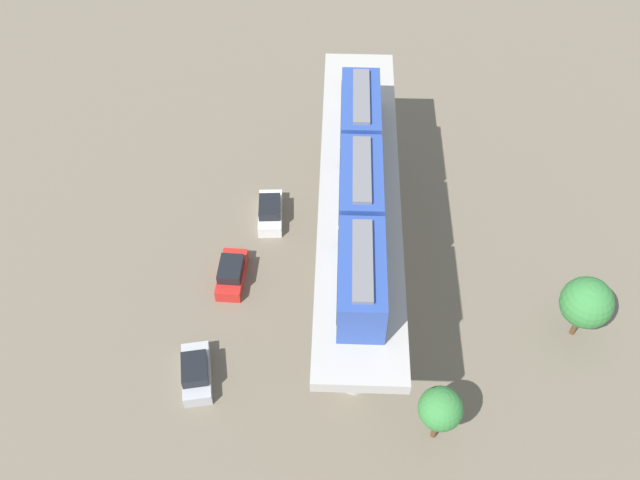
{
  "coord_description": "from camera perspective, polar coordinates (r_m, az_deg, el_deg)",
  "views": [
    {
      "loc": [
        1.48,
        32.07,
        40.92
      ],
      "look_at": [
        2.5,
        1.72,
        5.25
      ],
      "focal_mm": 39.39,
      "sensor_mm": 36.0,
      "label": 1
    }
  ],
  "objects": [
    {
      "name": "tree_near_viaduct",
      "position": [
        42.55,
        9.76,
        -13.38
      ],
      "size": [
        2.67,
        2.67,
        4.85
      ],
      "color": "brown",
      "rests_on": "ground"
    },
    {
      "name": "parked_car_white",
      "position": [
        54.84,
        -4.07,
        2.32
      ],
      "size": [
        2.04,
        4.3,
        1.76
      ],
      "rotation": [
        0.0,
        0.0,
        0.06
      ],
      "color": "white",
      "rests_on": "ground"
    },
    {
      "name": "parked_car_silver",
      "position": [
        46.95,
        -10.04,
        -10.55
      ],
      "size": [
        2.53,
        4.46,
        1.76
      ],
      "rotation": [
        0.0,
        0.0,
        0.18
      ],
      "color": "#B2B5BA",
      "rests_on": "ground"
    },
    {
      "name": "ground_plane",
      "position": [
        52.01,
        2.82,
        -2.38
      ],
      "size": [
        120.0,
        120.0,
        0.0
      ],
      "primitive_type": "plane",
      "color": "#706654"
    },
    {
      "name": "tree_mid_lot",
      "position": [
        48.95,
        20.84,
        -4.79
      ],
      "size": [
        3.46,
        3.46,
        5.31
      ],
      "color": "brown",
      "rests_on": "ground"
    },
    {
      "name": "viaduct",
      "position": [
        47.05,
        3.12,
        2.52
      ],
      "size": [
        5.2,
        28.85,
        8.75
      ],
      "color": "#B7B2AA",
      "rests_on": "ground"
    },
    {
      "name": "parked_car_red",
      "position": [
        51.18,
        -7.2,
        -2.7
      ],
      "size": [
        1.96,
        4.27,
        1.76
      ],
      "rotation": [
        0.0,
        0.0,
        -0.04
      ],
      "color": "red",
      "rests_on": "ground"
    },
    {
      "name": "train",
      "position": [
        43.15,
        3.33,
        4.25
      ],
      "size": [
        2.64,
        20.5,
        3.24
      ],
      "color": "#2D4CA5",
      "rests_on": "viaduct"
    }
  ]
}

